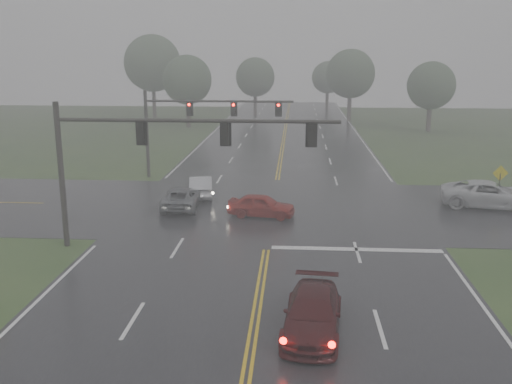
# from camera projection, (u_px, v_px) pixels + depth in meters

# --- Properties ---
(main_road) EXTENTS (18.00, 160.00, 0.02)m
(main_road) POSITION_uv_depth(u_px,v_px,m) (272.00, 217.00, 34.24)
(main_road) COLOR black
(main_road) RESTS_ON ground
(cross_street) EXTENTS (120.00, 14.00, 0.02)m
(cross_street) POSITION_uv_depth(u_px,v_px,m) (273.00, 208.00, 36.18)
(cross_street) COLOR black
(cross_street) RESTS_ON ground
(stop_bar) EXTENTS (8.50, 0.50, 0.01)m
(stop_bar) POSITION_uv_depth(u_px,v_px,m) (356.00, 250.00, 28.51)
(stop_bar) COLOR silver
(stop_bar) RESTS_ON ground
(sedan_maroon) EXTENTS (2.42, 4.99, 1.40)m
(sedan_maroon) POSITION_uv_depth(u_px,v_px,m) (312.00, 332.00, 20.15)
(sedan_maroon) COLOR #3A0A0C
(sedan_maroon) RESTS_ON ground
(sedan_red) EXTENTS (4.21, 2.22, 1.36)m
(sedan_red) POSITION_uv_depth(u_px,v_px,m) (262.00, 217.00, 34.24)
(sedan_red) COLOR maroon
(sedan_red) RESTS_ON ground
(sedan_silver) EXTENTS (2.17, 4.50, 1.42)m
(sedan_silver) POSITION_uv_depth(u_px,v_px,m) (201.00, 196.00, 39.08)
(sedan_silver) COLOR #B6B8BF
(sedan_silver) RESTS_ON ground
(car_grey) EXTENTS (2.42, 4.86, 1.32)m
(car_grey) POSITION_uv_depth(u_px,v_px,m) (182.00, 208.00, 36.18)
(car_grey) COLOR #5A5D62
(car_grey) RESTS_ON ground
(pickup_white) EXTENTS (6.34, 3.75, 1.65)m
(pickup_white) POSITION_uv_depth(u_px,v_px,m) (488.00, 207.00, 36.33)
(pickup_white) COLOR silver
(pickup_white) RESTS_ON ground
(signal_gantry_near) EXTENTS (13.83, 0.32, 7.31)m
(signal_gantry_near) POSITION_uv_depth(u_px,v_px,m) (145.00, 147.00, 27.61)
(signal_gantry_near) COLOR black
(signal_gantry_near) RESTS_ON ground
(signal_gantry_far) EXTENTS (11.49, 0.34, 6.77)m
(signal_gantry_far) POSITION_uv_depth(u_px,v_px,m) (191.00, 117.00, 43.77)
(signal_gantry_far) COLOR black
(signal_gantry_far) RESTS_ON ground
(sign_diamond_east) EXTENTS (1.04, 0.16, 2.50)m
(sign_diamond_east) POSITION_uv_depth(u_px,v_px,m) (500.00, 178.00, 37.01)
(sign_diamond_east) COLOR black
(sign_diamond_east) RESTS_ON ground
(tree_nw_a) EXTENTS (6.33, 6.33, 9.30)m
(tree_nw_a) POSITION_uv_depth(u_px,v_px,m) (187.00, 80.00, 73.20)
(tree_nw_a) COLOR #2F251F
(tree_nw_a) RESTS_ON ground
(tree_ne_a) EXTENTS (6.86, 6.86, 10.07)m
(tree_ne_a) POSITION_uv_depth(u_px,v_px,m) (351.00, 74.00, 79.92)
(tree_ne_a) COLOR #2F251F
(tree_ne_a) RESTS_ON ground
(tree_n_mid) EXTENTS (6.02, 6.02, 8.84)m
(tree_n_mid) POSITION_uv_depth(u_px,v_px,m) (255.00, 77.00, 88.06)
(tree_n_mid) COLOR #2F251F
(tree_n_mid) RESTS_ON ground
(tree_e_near) EXTENTS (5.82, 5.82, 8.54)m
(tree_e_near) POSITION_uv_depth(u_px,v_px,m) (431.00, 86.00, 69.41)
(tree_e_near) COLOR #2F251F
(tree_e_near) RESTS_ON ground
(tree_nw_b) EXTENTS (8.27, 8.27, 12.14)m
(tree_nw_b) POSITION_uv_depth(u_px,v_px,m) (153.00, 63.00, 83.19)
(tree_nw_b) COLOR #2F251F
(tree_nw_b) RESTS_ON ground
(tree_n_far) EXTENTS (5.50, 5.50, 8.08)m
(tree_n_far) POSITION_uv_depth(u_px,v_px,m) (328.00, 77.00, 98.42)
(tree_n_far) COLOR #2F251F
(tree_n_far) RESTS_ON ground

